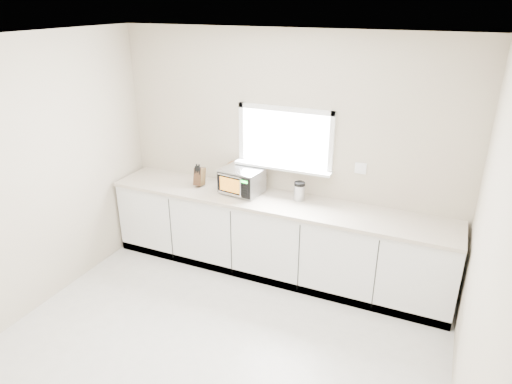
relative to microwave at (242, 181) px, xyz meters
The scene contains 8 objects.
ground 2.08m from the microwave, 76.43° to the right, with size 4.00×4.00×0.00m, color beige.
back_wall 0.58m from the microwave, 32.50° to the left, with size 4.00×0.17×2.70m.
cabinets 0.76m from the microwave, ahead, with size 3.92×0.60×0.88m, color white.
countertop 0.45m from the microwave, ahead, with size 3.92×0.64×0.04m, color beige.
microwave is the anchor object (origin of this frame).
knife_block 0.55m from the microwave, behind, with size 0.12×0.21×0.29m.
cutting_board 0.28m from the microwave, 130.76° to the left, with size 0.29×0.29×0.02m, color #936038.
coffee_grinder 0.67m from the microwave, ahead, with size 0.15×0.15×0.21m.
Camera 1 is at (1.67, -2.58, 2.98)m, focal length 32.00 mm.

